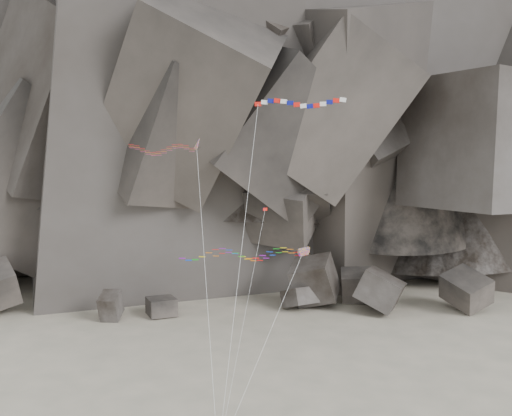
{
  "coord_description": "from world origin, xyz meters",
  "views": [
    {
      "loc": [
        2.62,
        -56.73,
        26.59
      ],
      "look_at": [
        2.35,
        6.0,
        19.85
      ],
      "focal_mm": 40.0,
      "sensor_mm": 36.0,
      "label": 1
    }
  ],
  "objects_px": {
    "parafoil_kite": "(237,254)",
    "banner_kite": "(299,106)",
    "pennant_kite": "(254,266)",
    "delta_kite": "(159,149)"
  },
  "relations": [
    {
      "from": "delta_kite",
      "to": "parafoil_kite",
      "type": "relative_size",
      "value": 1.68
    },
    {
      "from": "parafoil_kite",
      "to": "pennant_kite",
      "type": "xyz_separation_m",
      "value": [
        1.79,
        -3.42,
        -0.61
      ]
    },
    {
      "from": "banner_kite",
      "to": "parafoil_kite",
      "type": "distance_m",
      "value": 16.66
    },
    {
      "from": "delta_kite",
      "to": "parafoil_kite",
      "type": "distance_m",
      "value": 13.83
    },
    {
      "from": "pennant_kite",
      "to": "delta_kite",
      "type": "bearing_deg",
      "value": 128.56
    },
    {
      "from": "parafoil_kite",
      "to": "pennant_kite",
      "type": "relative_size",
      "value": 0.83
    },
    {
      "from": "delta_kite",
      "to": "parafoil_kite",
      "type": "height_order",
      "value": "delta_kite"
    },
    {
      "from": "parafoil_kite",
      "to": "banner_kite",
      "type": "bearing_deg",
      "value": -37.75
    },
    {
      "from": "parafoil_kite",
      "to": "pennant_kite",
      "type": "bearing_deg",
      "value": -91.1
    },
    {
      "from": "delta_kite",
      "to": "pennant_kite",
      "type": "relative_size",
      "value": 1.4
    }
  ]
}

